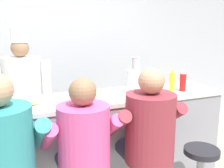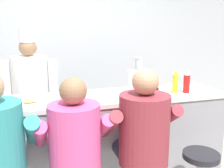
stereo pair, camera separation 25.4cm
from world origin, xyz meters
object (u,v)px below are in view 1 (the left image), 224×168
at_px(ketchup_bottle_red, 183,81).
at_px(napkin_dispenser_chrome, 154,89).
at_px(water_pitcher_clear, 133,82).
at_px(cereal_bowl, 78,100).
at_px(mustard_bottle_yellow, 172,81).
at_px(cup_stack_steel, 136,73).
at_px(diner_seated_teal, 2,154).
at_px(diner_seated_pink, 83,145).
at_px(cook_in_whites_near, 23,95).
at_px(coffee_mug_white, 2,106).
at_px(diner_seated_maroon, 148,131).
at_px(breakfast_plate, 31,105).
at_px(hot_sauce_bottle_orange, 155,86).

bearing_deg(ketchup_bottle_red, napkin_dispenser_chrome, -168.97).
height_order(water_pitcher_clear, cereal_bowl, water_pitcher_clear).
distance_m(mustard_bottle_yellow, cup_stack_steel, 0.39).
xyz_separation_m(diner_seated_teal, diner_seated_pink, (0.56, -0.00, -0.03)).
height_order(ketchup_bottle_red, cook_in_whites_near, cook_in_whites_near).
distance_m(coffee_mug_white, diner_seated_pink, 0.73).
xyz_separation_m(ketchup_bottle_red, napkin_dispenser_chrome, (-0.41, -0.08, -0.04)).
xyz_separation_m(napkin_dispenser_chrome, cook_in_whites_near, (-1.14, 1.03, -0.19)).
relative_size(cereal_bowl, diner_seated_maroon, 0.09).
height_order(breakfast_plate, diner_seated_maroon, diner_seated_maroon).
xyz_separation_m(ketchup_bottle_red, diner_seated_pink, (-1.23, -0.44, -0.31)).
xyz_separation_m(cup_stack_steel, diner_seated_maroon, (-0.26, -0.71, -0.36)).
bearing_deg(cook_in_whites_near, ketchup_bottle_red, -31.64).
relative_size(breakfast_plate, diner_seated_pink, 0.20).
distance_m(water_pitcher_clear, coffee_mug_white, 1.23).
relative_size(cereal_bowl, diner_seated_teal, 0.09).
distance_m(water_pitcher_clear, diner_seated_maroon, 0.63).
height_order(cereal_bowl, diner_seated_teal, diner_seated_teal).
distance_m(ketchup_bottle_red, breakfast_plate, 1.54).
bearing_deg(hot_sauce_bottle_orange, cereal_bowl, -177.61).
height_order(breakfast_plate, cup_stack_steel, cup_stack_steel).
bearing_deg(cook_in_whites_near, coffee_mug_white, -103.18).
height_order(cup_stack_steel, diner_seated_pink, cup_stack_steel).
bearing_deg(mustard_bottle_yellow, diner_seated_pink, -156.79).
relative_size(cereal_bowl, cook_in_whites_near, 0.08).
relative_size(diner_seated_pink, cook_in_whites_near, 0.80).
bearing_deg(diner_seated_teal, diner_seated_maroon, -0.10).
xyz_separation_m(hot_sauce_bottle_orange, diner_seated_pink, (-0.90, -0.46, -0.28)).
height_order(coffee_mug_white, napkin_dispenser_chrome, napkin_dispenser_chrome).
bearing_deg(breakfast_plate, napkin_dispenser_chrome, -5.02).
height_order(hot_sauce_bottle_orange, cereal_bowl, hot_sauce_bottle_orange).
relative_size(diner_seated_maroon, cook_in_whites_near, 0.82).
distance_m(ketchup_bottle_red, mustard_bottle_yellow, 0.12).
height_order(mustard_bottle_yellow, diner_seated_maroon, diner_seated_maroon).
distance_m(coffee_mug_white, diner_seated_maroon, 1.20).
relative_size(breakfast_plate, coffee_mug_white, 2.23).
height_order(mustard_bottle_yellow, hot_sauce_bottle_orange, mustard_bottle_yellow).
xyz_separation_m(water_pitcher_clear, breakfast_plate, (-1.00, -0.08, -0.10)).
bearing_deg(mustard_bottle_yellow, coffee_mug_white, -178.57).
height_order(mustard_bottle_yellow, cook_in_whites_near, cook_in_whites_near).
height_order(water_pitcher_clear, diner_seated_teal, diner_seated_teal).
height_order(hot_sauce_bottle_orange, cook_in_whites_near, cook_in_whites_near).
height_order(ketchup_bottle_red, hot_sauce_bottle_orange, ketchup_bottle_red).
xyz_separation_m(breakfast_plate, diner_seated_maroon, (0.87, -0.46, -0.20)).
distance_m(cereal_bowl, diner_seated_pink, 0.49).
xyz_separation_m(hot_sauce_bottle_orange, diner_seated_maroon, (-0.34, -0.46, -0.26)).
bearing_deg(breakfast_plate, diner_seated_pink, -56.28).
bearing_deg(cup_stack_steel, cook_in_whites_near, 148.95).
bearing_deg(napkin_dispenser_chrome, breakfast_plate, 174.98).
bearing_deg(water_pitcher_clear, cup_stack_steel, 55.36).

